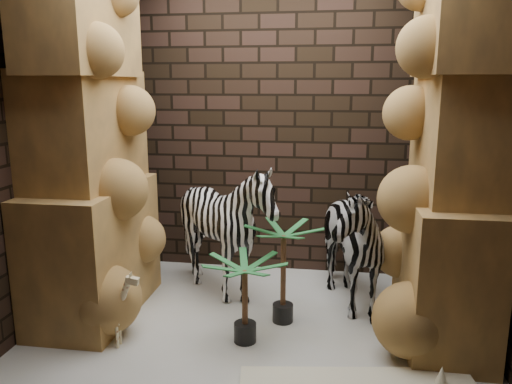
% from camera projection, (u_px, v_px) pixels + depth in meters
% --- Properties ---
extents(floor, '(3.50, 3.50, 0.00)m').
position_uv_depth(floor, '(258.00, 322.00, 4.14)').
color(floor, silver).
rests_on(floor, ground).
extents(wall_back, '(3.50, 0.00, 3.50)m').
position_uv_depth(wall_back, '(277.00, 126.00, 5.02)').
color(wall_back, black).
rests_on(wall_back, ground).
extents(wall_front, '(3.50, 0.00, 3.50)m').
position_uv_depth(wall_front, '(223.00, 167.00, 2.61)').
color(wall_front, black).
rests_on(wall_front, ground).
extents(wall_left, '(0.00, 3.00, 3.00)m').
position_uv_depth(wall_left, '(46.00, 136.00, 4.07)').
color(wall_left, black).
rests_on(wall_left, ground).
extents(wall_right, '(0.00, 3.00, 3.00)m').
position_uv_depth(wall_right, '(502.00, 144.00, 3.56)').
color(wall_right, black).
rests_on(wall_right, ground).
extents(rock_pillar_left, '(0.68, 1.30, 3.00)m').
position_uv_depth(rock_pillar_left, '(86.00, 137.00, 4.02)').
color(rock_pillar_left, '#C69248').
rests_on(rock_pillar_left, floor).
extents(rock_pillar_right, '(0.58, 1.25, 3.00)m').
position_uv_depth(rock_pillar_right, '(454.00, 143.00, 3.61)').
color(rock_pillar_right, '#C69248').
rests_on(rock_pillar_right, floor).
extents(zebra_right, '(0.97, 1.29, 1.35)m').
position_uv_depth(zebra_right, '(341.00, 231.00, 4.33)').
color(zebra_right, white).
rests_on(zebra_right, floor).
extents(zebra_left, '(1.09, 1.33, 1.16)m').
position_uv_depth(zebra_left, '(226.00, 236.00, 4.50)').
color(zebra_left, white).
rests_on(zebra_left, floor).
extents(giraffe_toy, '(0.31, 0.12, 0.60)m').
position_uv_depth(giraffe_toy, '(107.00, 308.00, 3.70)').
color(giraffe_toy, '#F8E9B2').
rests_on(giraffe_toy, floor).
extents(palm_front, '(0.36, 0.36, 0.84)m').
position_uv_depth(palm_front, '(283.00, 273.00, 4.06)').
color(palm_front, '#236232').
rests_on(palm_front, floor).
extents(palm_back, '(0.36, 0.36, 0.67)m').
position_uv_depth(palm_back, '(245.00, 300.00, 3.75)').
color(palm_back, '#236232').
rests_on(palm_back, floor).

